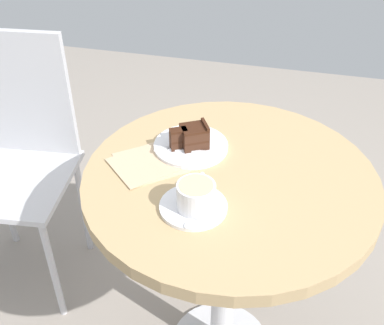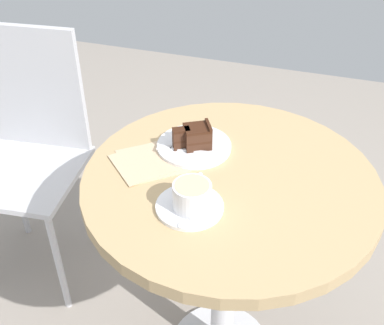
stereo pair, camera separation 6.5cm
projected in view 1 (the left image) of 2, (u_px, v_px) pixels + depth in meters
The scene contains 9 objects.
cafe_table at pixel (228, 213), 1.26m from camera, with size 0.73×0.73×0.74m.
saucer at pixel (193, 206), 1.09m from camera, with size 0.16×0.16×0.01m.
coffee_cup at pixel (196, 195), 1.06m from camera, with size 0.12×0.09×0.06m.
teaspoon at pixel (198, 221), 1.04m from camera, with size 0.07×0.07×0.00m.
cake_plate at pixel (191, 146), 1.28m from camera, with size 0.20×0.20×0.01m.
cake_slice at pixel (192, 137), 1.25m from camera, with size 0.08×0.11×0.06m.
fork at pixel (176, 150), 1.25m from camera, with size 0.03×0.15×0.00m.
napkin at pixel (147, 164), 1.22m from camera, with size 0.22×0.23×0.00m.
cafe_chair at pixel (17, 146), 1.62m from camera, with size 0.42×0.42×0.92m.
Camera 1 is at (-0.93, -0.13, 1.47)m, focal length 45.00 mm.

